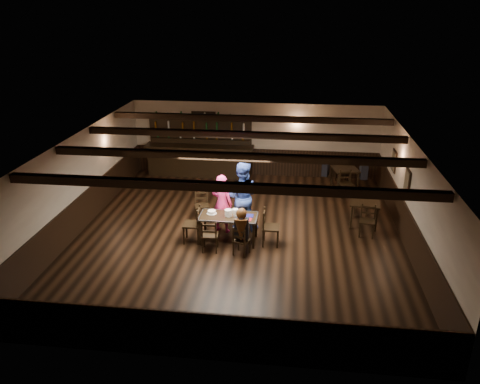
# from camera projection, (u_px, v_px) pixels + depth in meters

# --- Properties ---
(ground) EXTENTS (10.00, 10.00, 0.00)m
(ground) POSITION_uv_depth(u_px,v_px,m) (239.00, 234.00, 13.08)
(ground) COLOR black
(ground) RESTS_ON ground
(room_shell) EXTENTS (9.02, 10.02, 2.71)m
(room_shell) POSITION_uv_depth(u_px,v_px,m) (239.00, 175.00, 12.46)
(room_shell) COLOR beige
(room_shell) RESTS_ON ground
(dining_table) EXTENTS (1.56, 0.80, 0.75)m
(dining_table) POSITION_uv_depth(u_px,v_px,m) (228.00, 218.00, 12.47)
(dining_table) COLOR black
(dining_table) RESTS_ON ground
(chair_near_left) EXTENTS (0.44, 0.42, 0.89)m
(chair_near_left) POSITION_uv_depth(u_px,v_px,m) (210.00, 234.00, 11.98)
(chair_near_left) COLOR black
(chair_near_left) RESTS_ON ground
(chair_near_right) EXTENTS (0.46, 0.45, 0.79)m
(chair_near_right) POSITION_uv_depth(u_px,v_px,m) (240.00, 239.00, 11.82)
(chair_near_right) COLOR black
(chair_near_right) RESTS_ON ground
(chair_end_left) EXTENTS (0.47, 0.49, 1.01)m
(chair_end_left) POSITION_uv_depth(u_px,v_px,m) (195.00, 222.00, 12.48)
(chair_end_left) COLOR black
(chair_end_left) RESTS_ON ground
(chair_end_right) EXTENTS (0.44, 0.46, 0.99)m
(chair_end_right) POSITION_uv_depth(u_px,v_px,m) (268.00, 224.00, 12.34)
(chair_end_right) COLOR black
(chair_end_right) RESTS_ON ground
(chair_far_pushed) EXTENTS (0.50, 0.49, 0.87)m
(chair_far_pushed) POSITION_uv_depth(u_px,v_px,m) (202.00, 202.00, 13.87)
(chair_far_pushed) COLOR black
(chair_far_pushed) RESTS_ON ground
(woman_pink) EXTENTS (0.71, 0.57, 1.69)m
(woman_pink) POSITION_uv_depth(u_px,v_px,m) (222.00, 203.00, 12.97)
(woman_pink) COLOR #D63266
(woman_pink) RESTS_ON ground
(man_blue) EXTENTS (0.98, 0.77, 1.99)m
(man_blue) POSITION_uv_depth(u_px,v_px,m) (242.00, 196.00, 13.05)
(man_blue) COLOR #294888
(man_blue) RESTS_ON ground
(seated_person) EXTENTS (0.35, 0.53, 0.87)m
(seated_person) POSITION_uv_depth(u_px,v_px,m) (242.00, 225.00, 11.71)
(seated_person) COLOR black
(seated_person) RESTS_ON ground
(cake) EXTENTS (0.27, 0.27, 0.09)m
(cake) POSITION_uv_depth(u_px,v_px,m) (212.00, 212.00, 12.56)
(cake) COLOR white
(cake) RESTS_ON dining_table
(plate_stack_a) EXTENTS (0.19, 0.19, 0.18)m
(plate_stack_a) POSITION_uv_depth(u_px,v_px,m) (228.00, 213.00, 12.39)
(plate_stack_a) COLOR white
(plate_stack_a) RESTS_ON dining_table
(plate_stack_b) EXTENTS (0.16, 0.16, 0.18)m
(plate_stack_b) POSITION_uv_depth(u_px,v_px,m) (235.00, 212.00, 12.43)
(plate_stack_b) COLOR white
(plate_stack_b) RESTS_ON dining_table
(tea_light) EXTENTS (0.04, 0.04, 0.06)m
(tea_light) POSITION_uv_depth(u_px,v_px,m) (231.00, 213.00, 12.54)
(tea_light) COLOR #A5A8AD
(tea_light) RESTS_ON dining_table
(salt_shaker) EXTENTS (0.04, 0.04, 0.10)m
(salt_shaker) POSITION_uv_depth(u_px,v_px,m) (239.00, 215.00, 12.35)
(salt_shaker) COLOR silver
(salt_shaker) RESTS_ON dining_table
(pepper_shaker) EXTENTS (0.04, 0.04, 0.10)m
(pepper_shaker) POSITION_uv_depth(u_px,v_px,m) (243.00, 216.00, 12.30)
(pepper_shaker) COLOR #A5A8AD
(pepper_shaker) RESTS_ON dining_table
(drink_glass) EXTENTS (0.08, 0.08, 0.12)m
(drink_glass) POSITION_uv_depth(u_px,v_px,m) (239.00, 213.00, 12.48)
(drink_glass) COLOR silver
(drink_glass) RESTS_ON dining_table
(menu_red) EXTENTS (0.30, 0.23, 0.00)m
(menu_red) POSITION_uv_depth(u_px,v_px,m) (246.00, 219.00, 12.24)
(menu_red) COLOR maroon
(menu_red) RESTS_ON dining_table
(menu_blue) EXTENTS (0.33, 0.23, 0.00)m
(menu_blue) POSITION_uv_depth(u_px,v_px,m) (247.00, 215.00, 12.45)
(menu_blue) COLOR #101153
(menu_blue) RESTS_ON dining_table
(bar_counter) EXTENTS (4.00, 0.70, 2.20)m
(bar_counter) POSITION_uv_depth(u_px,v_px,m) (200.00, 156.00, 17.37)
(bar_counter) COLOR black
(bar_counter) RESTS_ON ground
(back_table_a) EXTENTS (0.94, 0.94, 0.75)m
(back_table_a) POSITION_uv_depth(u_px,v_px,m) (365.00, 205.00, 13.38)
(back_table_a) COLOR black
(back_table_a) RESTS_ON ground
(back_table_b) EXTENTS (1.02, 1.02, 0.75)m
(back_table_b) POSITION_uv_depth(u_px,v_px,m) (345.00, 171.00, 16.01)
(back_table_b) COLOR black
(back_table_b) RESTS_ON ground
(bg_patron_left) EXTENTS (0.29, 0.37, 0.67)m
(bg_patron_left) POSITION_uv_depth(u_px,v_px,m) (326.00, 166.00, 16.06)
(bg_patron_left) COLOR black
(bg_patron_left) RESTS_ON ground
(bg_patron_right) EXTENTS (0.26, 0.40, 0.80)m
(bg_patron_right) POSITION_uv_depth(u_px,v_px,m) (364.00, 167.00, 15.77)
(bg_patron_right) COLOR black
(bg_patron_right) RESTS_ON ground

